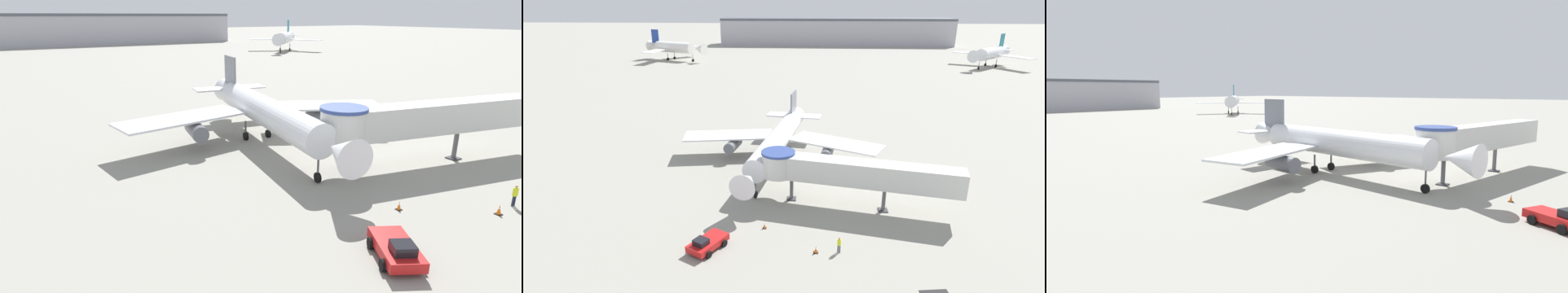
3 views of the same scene
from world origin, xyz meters
The scene contains 10 objects.
ground_plane centered at (0.00, 0.00, 0.00)m, with size 800.00×800.00×0.00m, color gray.
main_airplane centered at (-0.47, -0.41, 3.61)m, with size 31.00×30.93×8.46m.
jet_bridge centered at (8.33, -13.44, 4.45)m, with size 23.05×7.64×6.13m.
pushback_tug_red centered at (-5.71, -23.38, 0.71)m, with size 3.82×4.62×1.55m.
traffic_cone_starboard_wing centered at (11.66, -3.42, 0.38)m, with size 0.48×0.48×0.78m.
traffic_cone_near_nose centered at (-0.52, -19.15, 0.32)m, with size 0.40×0.40×0.67m.
traffic_cone_apron_front centered at (4.95, -23.33, 0.36)m, with size 0.45×0.45×0.75m.
ground_crew_marshaller centered at (7.18, -23.14, 0.97)m, with size 0.37×0.28×1.68m.
background_jet_teal_tail centered at (69.64, 97.60, 5.06)m, with size 23.45×23.44×11.59m.
terminal_building centered at (17.75, 175.00, 7.12)m, with size 123.67×18.80×14.21m.
Camera 1 is at (-22.95, -36.70, 13.49)m, focal length 28.00 mm.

